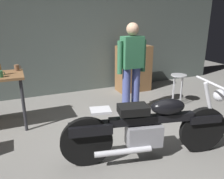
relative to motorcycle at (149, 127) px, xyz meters
name	(u,v)px	position (x,y,z in m)	size (l,w,h in m)	color
ground_plane	(130,147)	(-0.11, 0.31, -0.45)	(12.00, 12.00, 0.00)	gray
back_wall	(75,26)	(-0.11, 3.11, 1.10)	(8.00, 0.12, 3.10)	#56605B
motorcycle	(149,127)	(0.00, 0.00, 0.00)	(2.16, 0.75, 1.00)	black
person_standing	(132,65)	(0.47, 1.40, 0.48)	(0.57, 0.23, 1.67)	#4D589B
shop_stool	(178,81)	(1.56, 1.39, 0.05)	(0.32, 0.32, 0.64)	#B2B2B7
wooden_dresser	(133,69)	(1.18, 2.61, 0.10)	(0.80, 0.47, 1.10)	brown
mug_green_speckled	(0,74)	(-1.68, 1.50, 0.50)	(0.11, 0.08, 0.10)	#3D7F4C
mug_brown_stoneware	(17,68)	(-1.44, 1.87, 0.50)	(0.11, 0.08, 0.10)	brown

